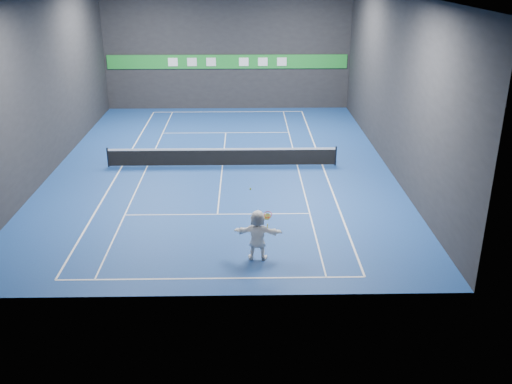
{
  "coord_description": "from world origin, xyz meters",
  "views": [
    {
      "loc": [
        1.25,
        -29.46,
        10.52
      ],
      "look_at": [
        1.69,
        -7.48,
        1.5
      ],
      "focal_mm": 40.0,
      "sensor_mm": 36.0,
      "label": 1
    }
  ],
  "objects_px": {
    "tennis_net": "(222,156)",
    "tennis_racket": "(268,216)",
    "player": "(258,235)",
    "tennis_ball": "(250,189)"
  },
  "relations": [
    {
      "from": "player",
      "to": "tennis_net",
      "type": "distance_m",
      "value": 10.6
    },
    {
      "from": "player",
      "to": "tennis_racket",
      "type": "distance_m",
      "value": 0.83
    },
    {
      "from": "tennis_net",
      "to": "tennis_ball",
      "type": "bearing_deg",
      "value": -82.09
    },
    {
      "from": "tennis_net",
      "to": "tennis_racket",
      "type": "bearing_deg",
      "value": -78.76
    },
    {
      "from": "tennis_ball",
      "to": "tennis_racket",
      "type": "distance_m",
      "value": 1.23
    },
    {
      "from": "tennis_net",
      "to": "tennis_racket",
      "type": "relative_size",
      "value": 17.86
    },
    {
      "from": "tennis_net",
      "to": "tennis_racket",
      "type": "xyz_separation_m",
      "value": [
        2.07,
        -10.41,
        1.19
      ]
    },
    {
      "from": "player",
      "to": "tennis_ball",
      "type": "height_order",
      "value": "tennis_ball"
    },
    {
      "from": "player",
      "to": "tennis_net",
      "type": "bearing_deg",
      "value": -74.23
    },
    {
      "from": "tennis_ball",
      "to": "tennis_net",
      "type": "height_order",
      "value": "tennis_ball"
    }
  ]
}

